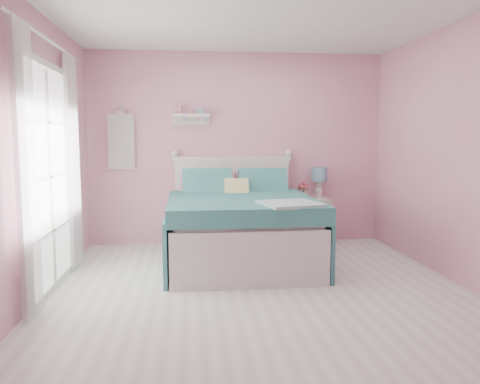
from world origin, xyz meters
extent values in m
plane|color=silver|center=(0.00, 0.00, 0.00)|extent=(4.50, 4.50, 0.00)
plane|color=pink|center=(0.00, 2.25, 1.30)|extent=(4.00, 0.00, 4.00)
plane|color=pink|center=(0.00, -2.25, 1.30)|extent=(4.00, 0.00, 4.00)
plane|color=pink|center=(-2.00, 0.00, 1.30)|extent=(0.00, 4.50, 4.50)
plane|color=pink|center=(2.00, 0.00, 1.30)|extent=(0.00, 4.50, 4.50)
plane|color=white|center=(0.00, 0.00, 2.60)|extent=(4.50, 4.50, 0.00)
cube|color=silver|center=(-0.07, 1.18, 0.22)|extent=(1.54, 2.02, 0.44)
cube|color=silver|center=(-0.07, 1.18, 0.52)|extent=(1.48, 1.96, 0.16)
cube|color=silver|center=(-0.08, 2.19, 0.57)|extent=(1.55, 0.07, 1.14)
cube|color=silver|center=(-0.07, 2.19, 1.17)|extent=(1.61, 0.09, 0.06)
cube|color=silver|center=(-0.08, 0.18, 0.28)|extent=(1.55, 0.06, 0.56)
cube|color=teal|center=(-0.07, 1.03, 0.69)|extent=(1.66, 1.76, 0.18)
cube|color=pink|center=(-0.43, 1.87, 0.80)|extent=(0.68, 0.29, 0.43)
cube|color=pink|center=(0.28, 1.87, 0.80)|extent=(0.68, 0.29, 0.43)
cube|color=#CCBC59|center=(-0.08, 1.59, 0.80)|extent=(0.30, 0.22, 0.31)
cube|color=beige|center=(1.00, 2.02, 0.31)|extent=(0.43, 0.40, 0.63)
cube|color=silver|center=(1.00, 1.83, 0.50)|extent=(0.37, 0.02, 0.16)
sphere|color=white|center=(1.00, 1.81, 0.50)|extent=(0.03, 0.03, 0.03)
cylinder|color=white|center=(1.12, 2.11, 0.64)|extent=(0.13, 0.13, 0.02)
cylinder|color=white|center=(1.12, 2.11, 0.75)|extent=(0.07, 0.07, 0.23)
cylinder|color=#719FBD|center=(1.12, 2.11, 0.95)|extent=(0.21, 0.21, 0.19)
imported|color=silver|center=(0.88, 2.01, 0.69)|extent=(0.16, 0.16, 0.14)
imported|color=pink|center=(0.96, 1.86, 0.66)|extent=(0.10, 0.10, 0.08)
sphere|color=#D0475B|center=(0.88, 2.01, 0.84)|extent=(0.06, 0.06, 0.06)
sphere|color=#D0475B|center=(0.92, 2.03, 0.80)|extent=(0.06, 0.06, 0.06)
sphere|color=#D0475B|center=(0.84, 2.02, 0.81)|extent=(0.06, 0.06, 0.06)
sphere|color=#D0475B|center=(0.90, 1.98, 0.78)|extent=(0.06, 0.06, 0.06)
sphere|color=#D0475B|center=(0.85, 1.99, 0.79)|extent=(0.06, 0.06, 0.06)
cube|color=silver|center=(-0.62, 2.17, 1.75)|extent=(0.50, 0.14, 0.04)
cube|color=silver|center=(-0.62, 2.23, 1.68)|extent=(0.50, 0.03, 0.12)
cylinder|color=#D18C99|center=(-0.78, 2.17, 1.82)|extent=(0.06, 0.06, 0.10)
cube|color=#719FBD|center=(-0.51, 2.17, 1.80)|extent=(0.08, 0.06, 0.07)
cube|color=white|center=(-1.55, 2.18, 1.40)|extent=(0.34, 0.03, 0.72)
cube|color=silver|center=(-1.97, 0.40, 2.13)|extent=(0.04, 1.32, 0.06)
cube|color=silver|center=(-1.97, 0.40, 0.03)|extent=(0.04, 1.32, 0.06)
cube|color=silver|center=(-1.97, -0.23, 1.05)|extent=(0.04, 0.06, 2.10)
cube|color=silver|center=(-1.97, 1.03, 1.05)|extent=(0.04, 0.06, 2.10)
cube|color=white|center=(-1.97, 0.40, 1.08)|extent=(0.02, 1.20, 2.04)
cube|color=white|center=(-1.92, -0.34, 1.18)|extent=(0.04, 0.40, 2.32)
cube|color=white|center=(-1.92, 1.14, 1.18)|extent=(0.04, 0.40, 2.32)
camera|label=1|loc=(-0.64, -4.16, 1.44)|focal=35.00mm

